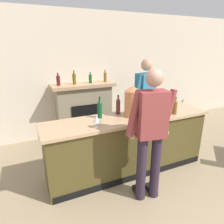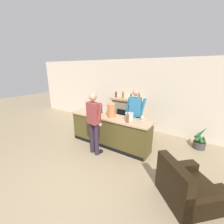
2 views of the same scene
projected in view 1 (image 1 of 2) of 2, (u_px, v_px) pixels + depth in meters
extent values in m
cube|color=beige|center=(100.00, 74.00, 4.73)|extent=(12.00, 0.07, 2.75)
cube|color=#4C411E|center=(128.00, 145.00, 3.28)|extent=(2.64, 0.58, 0.92)
cube|color=tan|center=(129.00, 118.00, 3.13)|extent=(2.71, 0.65, 0.04)
cube|color=black|center=(137.00, 177.00, 3.15)|extent=(2.59, 0.01, 0.10)
cube|color=gray|center=(84.00, 112.00, 4.56)|extent=(1.21, 0.44, 1.16)
cube|color=black|center=(87.00, 121.00, 4.41)|extent=(0.66, 0.02, 0.74)
cube|color=tan|center=(83.00, 85.00, 4.35)|extent=(1.37, 0.52, 0.07)
cylinder|color=#58131B|center=(58.00, 81.00, 4.10)|extent=(0.08, 0.08, 0.20)
cylinder|color=#58131B|center=(58.00, 74.00, 4.06)|extent=(0.03, 0.03, 0.07)
cylinder|color=brown|center=(74.00, 79.00, 4.23)|extent=(0.08, 0.08, 0.22)
cylinder|color=brown|center=(74.00, 72.00, 4.18)|extent=(0.03, 0.03, 0.07)
cylinder|color=#134E18|center=(90.00, 79.00, 4.38)|extent=(0.07, 0.07, 0.18)
cylinder|color=#134E18|center=(90.00, 73.00, 4.34)|extent=(0.03, 0.03, 0.06)
cylinder|color=brown|center=(105.00, 77.00, 4.51)|extent=(0.07, 0.07, 0.20)
cylinder|color=brown|center=(105.00, 71.00, 4.47)|extent=(0.03, 0.03, 0.07)
cylinder|color=#423F3B|center=(183.00, 118.00, 5.51)|extent=(0.35, 0.35, 0.22)
cylinder|color=#332319|center=(183.00, 115.00, 5.48)|extent=(0.32, 0.32, 0.02)
cone|color=#2D6C2B|center=(186.00, 109.00, 5.46)|extent=(0.14, 0.29, 0.29)
cone|color=#216234|center=(180.00, 105.00, 5.52)|extent=(0.36, 0.14, 0.46)
cone|color=#2D642C|center=(182.00, 109.00, 5.38)|extent=(0.15, 0.28, 0.30)
cone|color=#246129|center=(187.00, 109.00, 5.33)|extent=(0.24, 0.13, 0.35)
cylinder|color=#2D2132|center=(155.00, 167.00, 2.69)|extent=(0.13, 0.13, 0.93)
cube|color=black|center=(151.00, 190.00, 2.90)|extent=(0.14, 0.25, 0.07)
cylinder|color=#2D2132|center=(141.00, 169.00, 2.65)|extent=(0.13, 0.13, 0.93)
cube|color=black|center=(138.00, 192.00, 2.85)|extent=(0.14, 0.25, 0.07)
cube|color=brown|center=(152.00, 114.00, 2.43)|extent=(0.39, 0.28, 0.59)
cylinder|color=brown|center=(168.00, 111.00, 2.50)|extent=(0.20, 0.08, 0.57)
sphere|color=tan|center=(166.00, 133.00, 2.61)|extent=(0.09, 0.09, 0.09)
cylinder|color=brown|center=(134.00, 114.00, 2.39)|extent=(0.20, 0.08, 0.57)
sphere|color=tan|center=(132.00, 136.00, 2.51)|extent=(0.09, 0.09, 0.09)
sphere|color=tan|center=(154.00, 78.00, 2.29)|extent=(0.21, 0.21, 0.21)
cylinder|color=#1D1F30|center=(140.00, 128.00, 3.91)|extent=(0.13, 0.13, 0.95)
cube|color=black|center=(141.00, 150.00, 4.00)|extent=(0.16, 0.26, 0.07)
cylinder|color=#1D1F30|center=(147.00, 126.00, 4.02)|extent=(0.13, 0.13, 0.95)
cube|color=black|center=(148.00, 147.00, 4.11)|extent=(0.16, 0.26, 0.07)
cube|color=teal|center=(145.00, 89.00, 3.72)|extent=(0.40, 0.30, 0.59)
cylinder|color=teal|center=(138.00, 90.00, 3.57)|extent=(0.20, 0.08, 0.57)
sphere|color=tan|center=(138.00, 107.00, 3.65)|extent=(0.09, 0.09, 0.09)
cylinder|color=teal|center=(154.00, 87.00, 3.84)|extent=(0.20, 0.08, 0.57)
sphere|color=tan|center=(154.00, 102.00, 3.92)|extent=(0.09, 0.09, 0.09)
sphere|color=tan|center=(147.00, 65.00, 3.58)|extent=(0.21, 0.21, 0.21)
cylinder|color=#CA7847|center=(132.00, 104.00, 3.10)|extent=(0.25, 0.25, 0.40)
cone|color=#CA7847|center=(133.00, 89.00, 3.02)|extent=(0.25, 0.25, 0.07)
cylinder|color=#B29333|center=(137.00, 114.00, 3.02)|extent=(0.02, 0.04, 0.02)
cylinder|color=silver|center=(160.00, 105.00, 3.42)|extent=(0.23, 0.23, 0.18)
cylinder|color=silver|center=(160.00, 99.00, 3.39)|extent=(0.25, 0.25, 0.01)
cylinder|color=brown|center=(175.00, 108.00, 3.21)|extent=(0.08, 0.08, 0.20)
sphere|color=brown|center=(175.00, 102.00, 3.18)|extent=(0.07, 0.07, 0.07)
cylinder|color=brown|center=(175.00, 100.00, 3.17)|extent=(0.03, 0.03, 0.08)
cylinder|color=black|center=(176.00, 97.00, 3.16)|extent=(0.03, 0.03, 0.01)
cylinder|color=#0F4C28|center=(100.00, 111.00, 3.05)|extent=(0.07, 0.07, 0.23)
sphere|color=#0F4C28|center=(100.00, 103.00, 3.01)|extent=(0.07, 0.07, 0.07)
cylinder|color=#0F4C28|center=(100.00, 100.00, 3.00)|extent=(0.03, 0.03, 0.09)
cylinder|color=black|center=(100.00, 97.00, 2.98)|extent=(0.03, 0.03, 0.01)
cylinder|color=#5D252A|center=(118.00, 107.00, 3.23)|extent=(0.07, 0.07, 0.22)
sphere|color=#5D252A|center=(118.00, 101.00, 3.19)|extent=(0.07, 0.07, 0.07)
cylinder|color=#5D252A|center=(118.00, 98.00, 3.18)|extent=(0.03, 0.03, 0.08)
cylinder|color=black|center=(118.00, 95.00, 3.17)|extent=(0.03, 0.03, 0.01)
cylinder|color=silver|center=(97.00, 127.00, 2.72)|extent=(0.07, 0.07, 0.01)
cylinder|color=silver|center=(97.00, 125.00, 2.71)|extent=(0.01, 0.01, 0.07)
cone|color=silver|center=(97.00, 119.00, 2.68)|extent=(0.09, 0.09, 0.09)
cylinder|color=silver|center=(170.00, 106.00, 3.69)|extent=(0.06, 0.06, 0.01)
cylinder|color=silver|center=(171.00, 103.00, 3.68)|extent=(0.01, 0.01, 0.07)
cone|color=silver|center=(171.00, 99.00, 3.65)|extent=(0.08, 0.08, 0.08)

